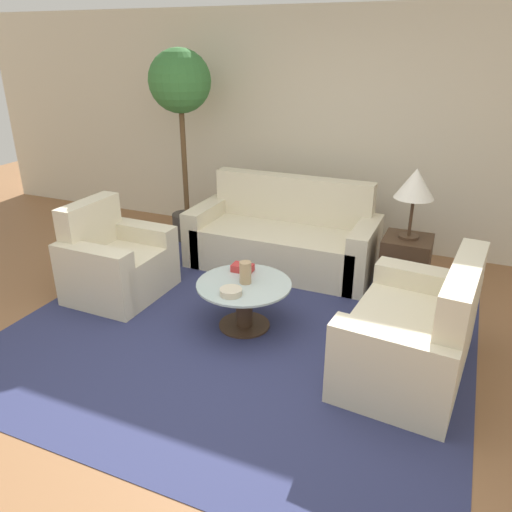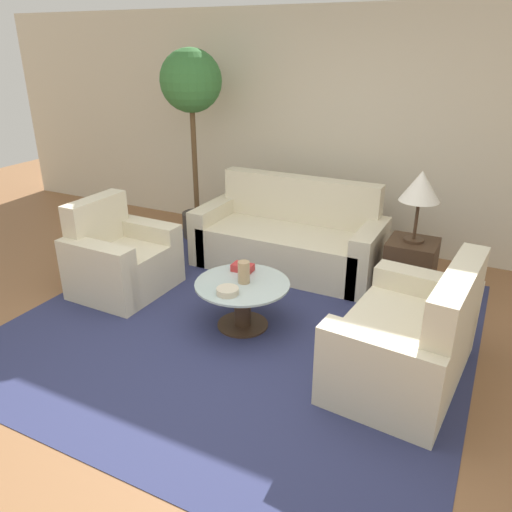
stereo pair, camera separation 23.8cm
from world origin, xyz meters
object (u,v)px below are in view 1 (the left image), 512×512
at_px(potted_plant, 181,100).
at_px(bowl, 231,292).
at_px(coffee_table, 244,299).
at_px(sofa_main, 284,239).
at_px(loveseat, 418,338).
at_px(vase, 245,272).
at_px(table_lamp, 415,185).
at_px(book_stack, 243,268).
at_px(armchair, 114,264).

distance_m(potted_plant, bowl, 2.67).
bearing_deg(coffee_table, sofa_main, 96.04).
bearing_deg(loveseat, vase, -89.62).
height_order(potted_plant, bowl, potted_plant).
bearing_deg(loveseat, table_lamp, -162.89).
distance_m(potted_plant, vase, 2.49).
distance_m(loveseat, vase, 1.42).
distance_m(sofa_main, book_stack, 1.13).
bearing_deg(vase, loveseat, -4.76).
height_order(coffee_table, table_lamp, table_lamp).
distance_m(sofa_main, table_lamp, 1.50).
bearing_deg(sofa_main, vase, -83.55).
height_order(loveseat, table_lamp, table_lamp).
relative_size(coffee_table, vase, 4.24).
bearing_deg(loveseat, bowl, -79.88).
xyz_separation_m(loveseat, potted_plant, (-2.91, 1.73, 1.34)).
bearing_deg(potted_plant, sofa_main, -12.39).
xyz_separation_m(loveseat, vase, (-1.40, 0.12, 0.20)).
bearing_deg(coffee_table, bowl, -92.00).
bearing_deg(table_lamp, coffee_table, -134.14).
height_order(table_lamp, vase, table_lamp).
relative_size(loveseat, book_stack, 7.16).
distance_m(loveseat, book_stack, 1.55).
relative_size(sofa_main, armchair, 2.17).
bearing_deg(bowl, book_stack, 102.96).
height_order(loveseat, potted_plant, potted_plant).
height_order(table_lamp, bowl, table_lamp).
height_order(armchair, potted_plant, potted_plant).
distance_m(vase, bowl, 0.25).
bearing_deg(coffee_table, table_lamp, 45.86).
relative_size(bowl, book_stack, 0.96).
bearing_deg(loveseat, potted_plant, -115.61).
distance_m(sofa_main, vase, 1.34).
height_order(coffee_table, bowl, bowl).
xyz_separation_m(potted_plant, bowl, (1.50, -1.86, -1.20)).
relative_size(coffee_table, table_lamp, 1.21).
height_order(armchair, loveseat, loveseat).
distance_m(table_lamp, bowl, 1.91).
relative_size(armchair, book_stack, 4.86).
relative_size(armchair, loveseat, 0.68).
xyz_separation_m(coffee_table, book_stack, (-0.11, 0.21, 0.17)).
xyz_separation_m(armchair, vase, (1.39, -0.07, 0.20)).
relative_size(table_lamp, potted_plant, 0.30).
height_order(loveseat, vase, loveseat).
height_order(potted_plant, vase, potted_plant).
height_order(loveseat, coffee_table, loveseat).
relative_size(sofa_main, table_lamp, 2.99).
height_order(potted_plant, book_stack, potted_plant).
xyz_separation_m(armchair, book_stack, (1.28, 0.13, 0.14)).
height_order(armchair, bowl, armchair).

